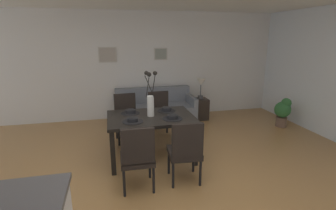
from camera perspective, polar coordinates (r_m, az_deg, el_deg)
The scene contains 22 objects.
ground_plane at distance 3.69m, azimuth -1.15°, elevation -17.62°, with size 9.00×9.00×0.00m, color #A87A47.
back_wall_panel at distance 6.36m, azimuth -7.35°, elevation 8.76°, with size 9.00×0.10×2.60m, color silver.
dining_table at distance 4.18m, azimuth -3.91°, elevation -3.62°, with size 1.40×0.98×0.74m.
dining_chair_near_left at distance 3.36m, azimuth -6.90°, elevation -11.21°, with size 0.45×0.45×0.92m.
dining_chair_near_right at distance 5.01m, azimuth -9.45°, elevation -2.30°, with size 0.47×0.47×0.92m.
dining_chair_far_left at distance 3.51m, azimuth 3.97°, elevation -9.93°, with size 0.47×0.47×0.92m.
dining_chair_far_right at distance 5.14m, azimuth -1.89°, elevation -1.65°, with size 0.47×0.47×0.92m.
centerpiece_vase at distance 4.08m, azimuth -3.99°, elevation 1.29°, with size 0.21×0.23×0.73m.
placemat_near_left at distance 3.91m, azimuth -7.98°, elevation -3.72°, with size 0.32×0.32×0.01m, color black.
bowl_near_left at distance 3.89m, azimuth -8.00°, elevation -3.21°, with size 0.17×0.17×0.07m.
placemat_near_right at distance 4.33m, azimuth -8.52°, elevation -1.86°, with size 0.32×0.32×0.01m, color black.
bowl_near_right at distance 4.32m, azimuth -8.54°, elevation -1.39°, with size 0.17×0.17×0.07m.
placemat_far_left at distance 4.00m, azimuth 1.04°, elevation -3.10°, with size 0.32×0.32×0.01m, color black.
bowl_far_left at distance 3.99m, azimuth 1.04°, elevation -2.59°, with size 0.17×0.17×0.07m.
placemat_far_right at distance 4.42m, azimuth -0.35°, elevation -1.34°, with size 0.32×0.32×0.01m, color black.
bowl_far_right at distance 4.41m, azimuth -0.35°, elevation -0.88°, with size 0.17×0.17×0.07m.
sofa at distance 6.07m, azimuth -2.91°, elevation -1.28°, with size 1.85×0.84×0.80m.
side_table at distance 6.33m, azimuth 7.26°, elevation -0.87°, with size 0.36×0.36×0.52m, color black.
table_lamp at distance 6.19m, azimuth 7.46°, elevation 4.77°, with size 0.22×0.22×0.51m.
framed_picture_left at distance 6.23m, azimuth -13.51°, elevation 11.01°, with size 0.42×0.03×0.36m.
framed_picture_center at distance 6.36m, azimuth -1.66°, elevation 11.48°, with size 0.33×0.03×0.30m.
potted_plant at distance 6.30m, azimuth 24.57°, elevation -1.20°, with size 0.36×0.36×0.67m.
Camera 1 is at (-0.63, -3.04, 2.00)m, focal length 26.92 mm.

